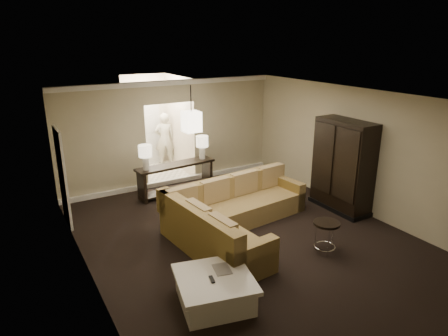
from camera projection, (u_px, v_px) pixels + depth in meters
ground at (254, 244)px, 7.80m from camera, size 8.00×8.00×0.00m
wall_back at (171, 133)px, 10.65m from camera, size 6.00×0.04×2.80m
wall_left at (89, 210)px, 5.93m from camera, size 0.04×8.00×2.80m
wall_right at (368, 154)px, 8.79m from camera, size 0.04×8.00×2.80m
ceiling at (258, 101)px, 6.92m from camera, size 6.00×8.00×0.02m
crown_molding at (169, 83)px, 10.19m from camera, size 6.00×0.10×0.12m
baseboard at (174, 181)px, 11.03m from camera, size 6.00×0.10×0.12m
side_door at (63, 177)px, 8.35m from camera, size 0.05×0.90×2.10m
foyer at (153, 128)px, 11.78m from camera, size 1.44×2.02×2.80m
sectional_sofa at (233, 215)px, 8.14m from camera, size 3.33×2.80×0.97m
coffee_table at (215, 290)px, 6.01m from camera, size 1.34×1.34×0.47m
console_table at (176, 176)px, 10.17m from camera, size 2.10×0.65×0.80m
armoire at (343, 168)px, 9.10m from camera, size 0.63×1.47×2.11m
drink_table at (326, 231)px, 7.38m from camera, size 0.49×0.49×0.61m
table_lamp_left at (145, 153)px, 9.50m from camera, size 0.32×0.32×0.61m
table_lamp_right at (202, 144)px, 10.37m from camera, size 0.32×0.32×0.61m
pendant_light at (191, 121)px, 9.41m from camera, size 0.38×0.38×1.09m
person at (165, 137)px, 12.33m from camera, size 0.75×0.60×1.84m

